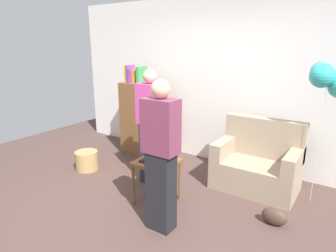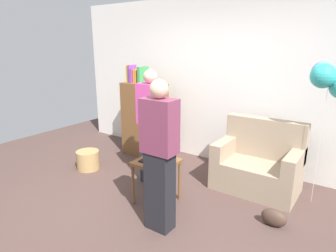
{
  "view_description": "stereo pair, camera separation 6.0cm",
  "coord_description": "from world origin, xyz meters",
  "px_view_note": "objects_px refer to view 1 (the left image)",
  "views": [
    {
      "loc": [
        1.96,
        -2.41,
        1.96
      ],
      "look_at": [
        -0.04,
        0.56,
        0.95
      ],
      "focal_mm": 31.39,
      "sensor_mm": 36.0,
      "label": 1
    },
    {
      "loc": [
        2.01,
        -2.37,
        1.96
      ],
      "look_at": [
        -0.04,
        0.56,
        0.95
      ],
      "focal_mm": 31.39,
      "sensor_mm": 36.0,
      "label": 2
    }
  ],
  "objects_px": {
    "wicker_basket": "(87,160)",
    "balloon_bunch": "(328,78)",
    "person_holding_cake": "(161,157)",
    "handbag": "(274,217)",
    "person_blowing_candles": "(151,127)",
    "couch": "(257,165)",
    "side_table": "(157,167)",
    "bookshelf": "(143,118)",
    "birthday_cake": "(157,157)"
  },
  "relations": [
    {
      "from": "birthday_cake",
      "to": "balloon_bunch",
      "type": "bearing_deg",
      "value": 35.53
    },
    {
      "from": "handbag",
      "to": "side_table",
      "type": "bearing_deg",
      "value": -166.64
    },
    {
      "from": "wicker_basket",
      "to": "handbag",
      "type": "relative_size",
      "value": 1.29
    },
    {
      "from": "person_holding_cake",
      "to": "handbag",
      "type": "bearing_deg",
      "value": -138.22
    },
    {
      "from": "bookshelf",
      "to": "person_holding_cake",
      "type": "relative_size",
      "value": 0.98
    },
    {
      "from": "birthday_cake",
      "to": "person_blowing_candles",
      "type": "height_order",
      "value": "person_blowing_candles"
    },
    {
      "from": "couch",
      "to": "wicker_basket",
      "type": "distance_m",
      "value": 2.62
    },
    {
      "from": "bookshelf",
      "to": "wicker_basket",
      "type": "bearing_deg",
      "value": -108.54
    },
    {
      "from": "side_table",
      "to": "person_blowing_candles",
      "type": "distance_m",
      "value": 0.68
    },
    {
      "from": "couch",
      "to": "balloon_bunch",
      "type": "distance_m",
      "value": 1.42
    },
    {
      "from": "couch",
      "to": "person_holding_cake",
      "type": "relative_size",
      "value": 0.67
    },
    {
      "from": "side_table",
      "to": "handbag",
      "type": "xyz_separation_m",
      "value": [
        1.38,
        0.33,
        -0.38
      ]
    },
    {
      "from": "side_table",
      "to": "person_holding_cake",
      "type": "xyz_separation_m",
      "value": [
        0.36,
        -0.42,
        0.35
      ]
    },
    {
      "from": "bookshelf",
      "to": "person_holding_cake",
      "type": "xyz_separation_m",
      "value": [
        1.55,
        -1.62,
        0.15
      ]
    },
    {
      "from": "birthday_cake",
      "to": "person_blowing_candles",
      "type": "bearing_deg",
      "value": 134.31
    },
    {
      "from": "bookshelf",
      "to": "side_table",
      "type": "distance_m",
      "value": 1.7
    },
    {
      "from": "person_blowing_candles",
      "to": "couch",
      "type": "bearing_deg",
      "value": 37.78
    },
    {
      "from": "side_table",
      "to": "couch",
      "type": "bearing_deg",
      "value": 50.07
    },
    {
      "from": "bookshelf",
      "to": "side_table",
      "type": "xyz_separation_m",
      "value": [
        1.19,
        -1.2,
        -0.2
      ]
    },
    {
      "from": "side_table",
      "to": "wicker_basket",
      "type": "distance_m",
      "value": 1.57
    },
    {
      "from": "person_holding_cake",
      "to": "handbag",
      "type": "relative_size",
      "value": 5.82
    },
    {
      "from": "person_blowing_candles",
      "to": "wicker_basket",
      "type": "relative_size",
      "value": 4.53
    },
    {
      "from": "wicker_basket",
      "to": "balloon_bunch",
      "type": "xyz_separation_m",
      "value": [
        3.16,
        0.98,
        1.42
      ]
    },
    {
      "from": "birthday_cake",
      "to": "handbag",
      "type": "distance_m",
      "value": 1.51
    },
    {
      "from": "handbag",
      "to": "balloon_bunch",
      "type": "relative_size",
      "value": 0.16
    },
    {
      "from": "couch",
      "to": "person_holding_cake",
      "type": "bearing_deg",
      "value": -110.14
    },
    {
      "from": "bookshelf",
      "to": "person_blowing_candles",
      "type": "distance_m",
      "value": 1.12
    },
    {
      "from": "wicker_basket",
      "to": "birthday_cake",
      "type": "bearing_deg",
      "value": -6.7
    },
    {
      "from": "person_holding_cake",
      "to": "wicker_basket",
      "type": "relative_size",
      "value": 4.53
    },
    {
      "from": "side_table",
      "to": "wicker_basket",
      "type": "height_order",
      "value": "side_table"
    },
    {
      "from": "birthday_cake",
      "to": "balloon_bunch",
      "type": "xyz_separation_m",
      "value": [
        1.63,
        1.16,
        0.96
      ]
    },
    {
      "from": "couch",
      "to": "handbag",
      "type": "distance_m",
      "value": 0.93
    },
    {
      "from": "handbag",
      "to": "birthday_cake",
      "type": "bearing_deg",
      "value": -166.64
    },
    {
      "from": "person_blowing_candles",
      "to": "person_holding_cake",
      "type": "bearing_deg",
      "value": -36.81
    },
    {
      "from": "person_holding_cake",
      "to": "side_table",
      "type": "bearing_deg",
      "value": -43.52
    },
    {
      "from": "person_blowing_candles",
      "to": "bookshelf",
      "type": "bearing_deg",
      "value": 145.25
    },
    {
      "from": "person_blowing_candles",
      "to": "wicker_basket",
      "type": "xyz_separation_m",
      "value": [
        -1.12,
        -0.24,
        -0.68
      ]
    },
    {
      "from": "couch",
      "to": "person_blowing_candles",
      "type": "relative_size",
      "value": 0.67
    },
    {
      "from": "side_table",
      "to": "person_blowing_candles",
      "type": "height_order",
      "value": "person_blowing_candles"
    },
    {
      "from": "person_holding_cake",
      "to": "balloon_bunch",
      "type": "bearing_deg",
      "value": -123.19
    },
    {
      "from": "couch",
      "to": "person_blowing_candles",
      "type": "height_order",
      "value": "person_blowing_candles"
    },
    {
      "from": "person_blowing_candles",
      "to": "handbag",
      "type": "xyz_separation_m",
      "value": [
        1.78,
        -0.09,
        -0.73
      ]
    },
    {
      "from": "side_table",
      "to": "birthday_cake",
      "type": "relative_size",
      "value": 1.76
    },
    {
      "from": "birthday_cake",
      "to": "person_holding_cake",
      "type": "height_order",
      "value": "person_holding_cake"
    },
    {
      "from": "side_table",
      "to": "balloon_bunch",
      "type": "xyz_separation_m",
      "value": [
        1.63,
        1.16,
        1.09
      ]
    },
    {
      "from": "wicker_basket",
      "to": "handbag",
      "type": "xyz_separation_m",
      "value": [
        2.91,
        0.15,
        -0.05
      ]
    },
    {
      "from": "person_blowing_candles",
      "to": "person_holding_cake",
      "type": "xyz_separation_m",
      "value": [
        0.77,
        -0.83,
        0.0
      ]
    },
    {
      "from": "wicker_basket",
      "to": "balloon_bunch",
      "type": "height_order",
      "value": "balloon_bunch"
    },
    {
      "from": "birthday_cake",
      "to": "couch",
      "type": "bearing_deg",
      "value": 50.07
    },
    {
      "from": "couch",
      "to": "person_blowing_candles",
      "type": "xyz_separation_m",
      "value": [
        -1.33,
        -0.68,
        0.49
      ]
    }
  ]
}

